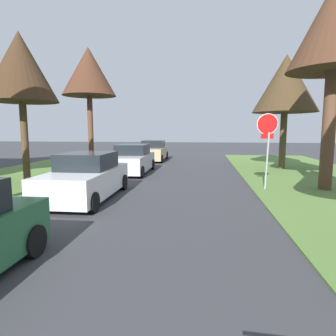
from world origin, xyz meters
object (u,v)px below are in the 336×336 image
(stop_sign_far, at_px, (267,135))
(street_tree_left_mid_b, at_px, (20,68))
(street_tree_right_mid_b, at_px, (336,26))
(parked_sedan_tan, at_px, (153,151))
(parked_sedan_white, at_px, (86,178))
(street_tree_left_far, at_px, (89,72))
(street_tree_right_far, at_px, (286,84))
(parked_sedan_silver, at_px, (132,160))

(stop_sign_far, height_order, street_tree_left_mid_b, street_tree_left_mid_b)
(street_tree_right_mid_b, xyz_separation_m, parked_sedan_tan, (-8.70, 10.41, -5.42))
(street_tree_right_mid_b, xyz_separation_m, parked_sedan_white, (-8.75, -2.42, -5.42))
(parked_sedan_tan, bearing_deg, street_tree_left_far, -127.52)
(street_tree_right_far, relative_size, street_tree_left_far, 0.90)
(street_tree_right_far, height_order, parked_sedan_white, street_tree_right_far)
(street_tree_right_far, distance_m, street_tree_left_mid_b, 13.95)
(stop_sign_far, height_order, street_tree_left_far, street_tree_left_far)
(street_tree_right_far, bearing_deg, street_tree_left_mid_b, -152.37)
(stop_sign_far, relative_size, street_tree_right_mid_b, 0.37)
(stop_sign_far, xyz_separation_m, street_tree_right_mid_b, (2.31, 0.23, 3.96))
(street_tree_right_far, xyz_separation_m, street_tree_left_mid_b, (-12.36, -6.47, -0.08))
(street_tree_right_far, bearing_deg, parked_sedan_tan, 154.37)
(street_tree_left_far, relative_size, parked_sedan_silver, 1.68)
(street_tree_left_mid_b, bearing_deg, street_tree_left_far, 86.26)
(parked_sedan_white, bearing_deg, stop_sign_far, 18.82)
(street_tree_left_mid_b, xyz_separation_m, parked_sedan_white, (3.67, -2.21, -4.23))
(street_tree_left_far, bearing_deg, street_tree_right_mid_b, -26.96)
(stop_sign_far, bearing_deg, parked_sedan_tan, 120.99)
(stop_sign_far, height_order, parked_sedan_tan, stop_sign_far)
(parked_sedan_white, bearing_deg, street_tree_right_far, 44.96)
(parked_sedan_silver, distance_m, parked_sedan_tan, 6.68)
(stop_sign_far, xyz_separation_m, street_tree_left_far, (-9.69, 6.33, 3.78))
(street_tree_left_mid_b, bearing_deg, street_tree_right_far, 27.63)
(street_tree_right_far, height_order, parked_sedan_tan, street_tree_right_far)
(street_tree_right_far, bearing_deg, street_tree_left_far, -179.26)
(stop_sign_far, relative_size, street_tree_right_far, 0.44)
(street_tree_right_mid_b, bearing_deg, street_tree_left_mid_b, -179.01)
(parked_sedan_silver, xyz_separation_m, parked_sedan_tan, (-0.01, 6.68, 0.00))
(street_tree_left_far, distance_m, parked_sedan_silver, 6.64)
(street_tree_left_mid_b, relative_size, parked_sedan_silver, 1.44)
(street_tree_right_mid_b, distance_m, street_tree_left_mid_b, 12.48)
(street_tree_left_far, distance_m, parked_sedan_tan, 7.54)
(street_tree_right_far, relative_size, street_tree_left_mid_b, 1.05)
(stop_sign_far, bearing_deg, street_tree_left_far, 146.83)
(street_tree_right_mid_b, height_order, parked_sedan_tan, street_tree_right_mid_b)
(street_tree_right_far, bearing_deg, parked_sedan_silver, -163.63)
(parked_sedan_white, distance_m, parked_sedan_silver, 6.15)
(street_tree_right_mid_b, distance_m, parked_sedan_tan, 14.61)
(parked_sedan_silver, bearing_deg, street_tree_right_mid_b, -23.19)
(parked_sedan_tan, bearing_deg, parked_sedan_white, -90.22)
(street_tree_left_far, height_order, parked_sedan_silver, street_tree_left_far)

